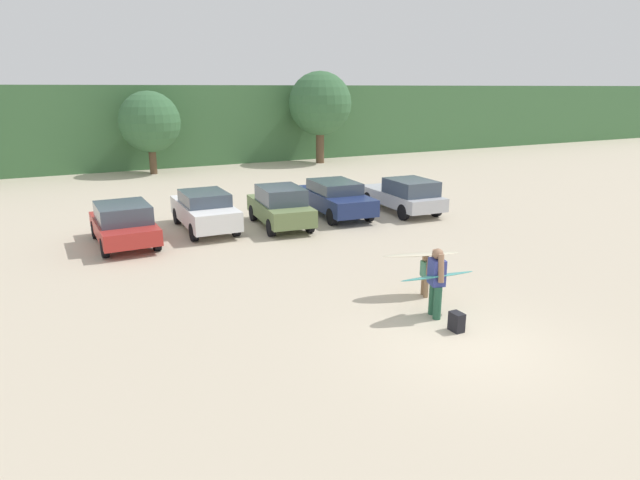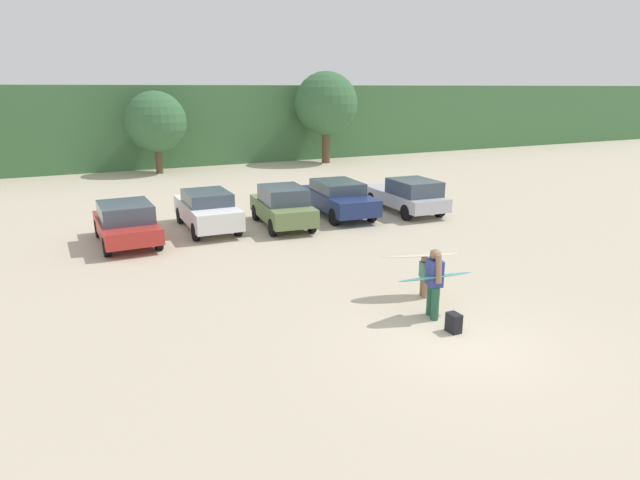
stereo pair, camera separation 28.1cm
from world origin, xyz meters
The scene contains 14 objects.
ground_plane centered at (0.00, 0.00, 0.00)m, with size 120.00×120.00×0.00m, color beige.
hillside_ridge centered at (0.00, 35.88, 2.79)m, with size 108.00×12.00×5.57m, color #427042.
tree_left centered at (-1.47, 27.88, 3.30)m, with size 3.85×3.85×5.24m.
tree_ridge_back centered at (10.59, 27.69, 4.27)m, with size 4.55×4.55×6.57m.
parked_car_red centered at (-5.53, 11.49, 0.78)m, with size 1.95×4.10×1.49m.
parked_car_white centered at (-2.41, 12.20, 0.81)m, with size 1.87×4.40×1.53m.
parked_car_olive_green centered at (0.43, 11.34, 0.84)m, with size 2.12×4.22×1.63m.
parked_car_navy centered at (3.34, 12.07, 0.81)m, with size 2.25×4.73×1.50m.
parked_car_silver centered at (6.37, 11.22, 0.80)m, with size 2.07×4.64×1.55m.
person_adult centered at (0.28, 1.44, 0.98)m, with size 0.43×0.74×1.73m.
person_child centered at (0.90, 2.63, 0.65)m, with size 0.28×0.46×1.14m.
surfboard_teal centered at (0.31, 1.43, 1.04)m, with size 2.04×0.75×0.25m.
surfboard_cream centered at (0.82, 2.75, 1.14)m, with size 2.18×1.18×0.17m.
backpack_dropped centered at (0.21, 0.55, 0.22)m, with size 0.24×0.34×0.45m.
Camera 1 is at (-7.77, -8.15, 5.40)m, focal length 30.29 mm.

